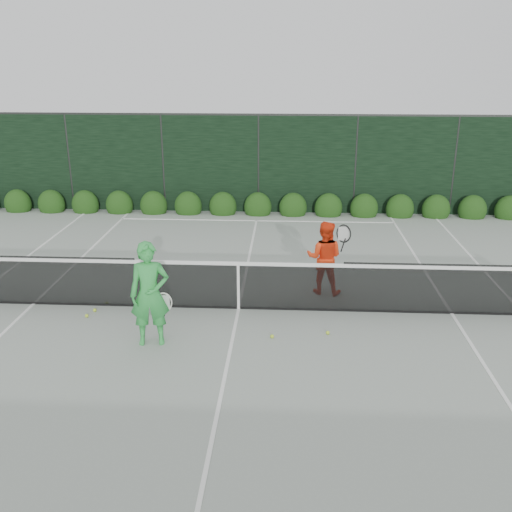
{
  "coord_description": "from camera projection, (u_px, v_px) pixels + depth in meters",
  "views": [
    {
      "loc": [
        0.91,
        -10.17,
        4.65
      ],
      "look_at": [
        0.33,
        0.3,
        1.0
      ],
      "focal_mm": 40.0,
      "sensor_mm": 36.0,
      "label": 1
    }
  ],
  "objects": [
    {
      "name": "ground",
      "position": [
        239.0,
        309.0,
        11.17
      ],
      "size": [
        80.0,
        80.0,
        0.0
      ],
      "primitive_type": "plane",
      "color": "gray",
      "rests_on": "ground"
    },
    {
      "name": "tennis_net",
      "position": [
        237.0,
        284.0,
        11.0
      ],
      "size": [
        12.9,
        0.1,
        1.07
      ],
      "color": "black",
      "rests_on": "ground"
    },
    {
      "name": "player_woman",
      "position": [
        150.0,
        294.0,
        9.55
      ],
      "size": [
        0.73,
        0.54,
        1.81
      ],
      "rotation": [
        0.0,
        0.0,
        0.18
      ],
      "color": "green",
      "rests_on": "ground"
    },
    {
      "name": "player_man",
      "position": [
        324.0,
        257.0,
        11.71
      ],
      "size": [
        0.92,
        0.72,
        1.54
      ],
      "rotation": [
        0.0,
        0.0,
        2.94
      ],
      "color": "#FB3C15",
      "rests_on": "ground"
    },
    {
      "name": "court_lines",
      "position": [
        239.0,
        309.0,
        11.17
      ],
      "size": [
        11.03,
        23.83,
        0.01
      ],
      "color": "white",
      "rests_on": "ground"
    },
    {
      "name": "windscreen_fence",
      "position": [
        221.0,
        291.0,
        8.12
      ],
      "size": [
        32.0,
        21.07,
        3.06
      ],
      "color": "black",
      "rests_on": "ground"
    },
    {
      "name": "hedge_row",
      "position": [
        258.0,
        207.0,
        17.83
      ],
      "size": [
        31.66,
        0.65,
        0.94
      ],
      "color": "#17340E",
      "rests_on": "ground"
    },
    {
      "name": "tennis_balls",
      "position": [
        170.0,
        316.0,
        10.76
      ],
      "size": [
        4.59,
        1.32,
        0.07
      ],
      "color": "#B6D72F",
      "rests_on": "ground"
    }
  ]
}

